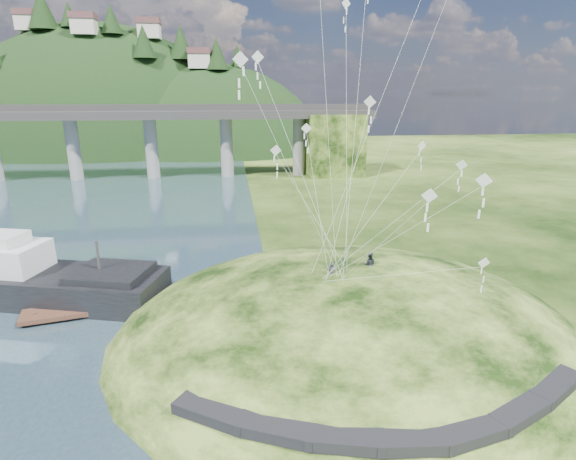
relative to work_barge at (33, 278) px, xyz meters
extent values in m
plane|color=black|center=(17.48, -11.18, -1.90)|extent=(320.00, 320.00, 0.00)
ellipsoid|color=black|center=(25.48, -9.18, -3.40)|extent=(36.00, 32.00, 13.00)
cube|color=black|center=(15.98, -19.18, 0.12)|extent=(4.32, 3.62, 0.71)
cube|color=black|center=(18.98, -20.83, 0.18)|extent=(4.10, 2.97, 0.61)
cube|color=black|center=(21.98, -21.83, 0.18)|extent=(3.85, 2.37, 0.62)
cube|color=black|center=(24.98, -22.28, 0.13)|extent=(3.62, 1.83, 0.66)
cube|color=black|center=(27.98, -22.08, 0.14)|extent=(3.82, 2.27, 0.68)
cube|color=black|center=(30.98, -21.13, 0.24)|extent=(4.11, 2.97, 0.71)
cube|color=black|center=(33.98, -19.58, 0.26)|extent=(4.26, 3.43, 0.66)
cylinder|color=gray|center=(-14.52, 58.82, 4.60)|extent=(2.60, 2.60, 13.00)
cylinder|color=gray|center=(0.98, 58.82, 4.60)|extent=(2.60, 2.60, 13.00)
cylinder|color=gray|center=(16.48, 58.82, 4.60)|extent=(2.60, 2.60, 13.00)
cylinder|color=gray|center=(31.98, 58.82, 4.60)|extent=(2.60, 2.60, 13.00)
cube|color=black|center=(39.48, 58.82, 4.60)|extent=(12.00, 11.00, 13.00)
ellipsoid|color=black|center=(-22.52, 114.82, -7.90)|extent=(96.00, 68.00, 88.00)
ellipsoid|color=black|center=(12.48, 106.82, -11.90)|extent=(76.00, 56.00, 72.00)
cone|color=black|center=(-32.39, 103.45, 37.33)|extent=(8.01, 8.01, 10.54)
cone|color=black|center=(-25.38, 102.89, 35.98)|extent=(4.97, 4.97, 6.54)
cone|color=black|center=(-13.92, 100.86, 34.77)|extent=(5.83, 5.83, 7.67)
cone|color=black|center=(-4.96, 95.91, 28.68)|extent=(6.47, 6.47, 8.51)
cone|color=black|center=(4.26, 102.81, 29.33)|extent=(7.13, 7.13, 9.38)
cone|color=black|center=(14.37, 97.86, 25.97)|extent=(6.56, 6.56, 8.63)
cone|color=black|center=(20.26, 103.45, 25.78)|extent=(4.88, 4.88, 6.42)
cube|color=beige|center=(-37.52, 106.82, 34.09)|extent=(6.00, 5.00, 4.00)
cube|color=brown|center=(-37.52, 106.82, 36.79)|extent=(6.40, 5.40, 1.60)
cube|color=beige|center=(-20.52, 98.82, 32.38)|extent=(6.00, 5.00, 4.00)
cube|color=brown|center=(-20.52, 98.82, 35.08)|extent=(6.40, 5.40, 1.60)
cube|color=beige|center=(-4.52, 104.82, 32.28)|extent=(6.00, 5.00, 4.00)
cube|color=brown|center=(-4.52, 104.82, 34.98)|extent=(6.40, 5.40, 1.60)
cube|color=beige|center=(9.48, 98.82, 23.98)|extent=(6.00, 5.00, 4.00)
cube|color=brown|center=(9.48, 98.82, 26.68)|extent=(6.40, 5.40, 1.60)
cube|color=black|center=(0.37, -0.10, -0.62)|extent=(22.50, 11.56, 2.57)
cube|color=silver|center=(-2.48, 0.69, 1.65)|extent=(7.82, 6.05, 2.76)
cube|color=black|center=(7.02, -1.97, 0.96)|extent=(7.03, 6.35, 0.59)
cylinder|color=#2D2B2B|center=(6.07, -1.70, 2.24)|extent=(0.24, 0.24, 2.96)
cube|color=#3E2319|center=(7.85, -2.99, -1.42)|extent=(15.09, 5.51, 0.37)
cylinder|color=#3E2319|center=(1.60, -4.37, -1.69)|extent=(0.32, 0.32, 1.07)
cylinder|color=#3E2319|center=(4.73, -3.68, -1.69)|extent=(0.32, 0.32, 1.07)
cylinder|color=#3E2319|center=(7.85, -2.99, -1.69)|extent=(0.32, 0.32, 1.07)
cylinder|color=#3E2319|center=(10.98, -2.30, -1.69)|extent=(0.32, 0.32, 1.07)
cylinder|color=#3E2319|center=(14.10, -1.61, -1.69)|extent=(0.32, 0.32, 1.07)
imported|color=#292E37|center=(24.03, -9.35, 3.87)|extent=(0.67, 0.54, 1.58)
imported|color=#292E37|center=(27.24, -8.01, 3.99)|extent=(1.10, 0.98, 1.88)
cube|color=silver|center=(27.37, -16.72, 10.20)|extent=(0.81, 0.28, 0.82)
cube|color=silver|center=(27.37, -16.72, 9.61)|extent=(0.11, 0.03, 0.48)
cube|color=silver|center=(27.37, -16.72, 9.03)|extent=(0.11, 0.03, 0.48)
cube|color=silver|center=(27.37, -16.72, 8.44)|extent=(0.11, 0.03, 0.48)
cube|color=silver|center=(32.43, -10.27, 10.72)|extent=(0.75, 0.28, 0.74)
cube|color=silver|center=(32.43, -10.27, 10.18)|extent=(0.10, 0.03, 0.44)
cube|color=silver|center=(32.43, -10.27, 9.64)|extent=(0.10, 0.03, 0.44)
cube|color=silver|center=(32.43, -10.27, 9.09)|extent=(0.10, 0.03, 0.44)
cube|color=silver|center=(20.69, -4.06, 11.12)|extent=(0.87, 0.27, 0.87)
cube|color=silver|center=(20.69, -4.06, 10.49)|extent=(0.11, 0.08, 0.51)
cube|color=silver|center=(20.69, -4.06, 9.86)|extent=(0.11, 0.08, 0.51)
cube|color=silver|center=(20.69, -4.06, 9.23)|extent=(0.11, 0.08, 0.51)
cube|color=silver|center=(17.88, -16.10, 16.75)|extent=(0.74, 0.24, 0.72)
cube|color=silver|center=(17.88, -16.10, 16.23)|extent=(0.10, 0.03, 0.43)
cube|color=silver|center=(17.88, -16.10, 15.70)|extent=(0.10, 0.03, 0.43)
cube|color=silver|center=(17.88, -16.10, 15.18)|extent=(0.10, 0.03, 0.43)
cube|color=silver|center=(23.15, -3.33, 12.68)|extent=(0.80, 0.21, 0.80)
cube|color=silver|center=(23.15, -3.33, 12.11)|extent=(0.10, 0.02, 0.47)
cube|color=silver|center=(23.15, -3.33, 11.54)|extent=(0.10, 0.02, 0.47)
cube|color=silver|center=(23.15, -3.33, 10.96)|extent=(0.10, 0.02, 0.47)
cube|color=silver|center=(19.40, -4.74, 17.69)|extent=(0.88, 0.23, 0.87)
cube|color=silver|center=(19.40, -4.74, 17.07)|extent=(0.12, 0.04, 0.51)
cube|color=silver|center=(19.40, -4.74, 16.45)|extent=(0.12, 0.04, 0.51)
cube|color=silver|center=(19.40, -4.74, 15.82)|extent=(0.12, 0.04, 0.51)
cube|color=silver|center=(26.88, -5.21, 21.38)|extent=(0.09, 0.07, 0.41)
cube|color=silver|center=(30.40, -16.48, 10.89)|extent=(0.72, 0.51, 0.83)
cube|color=silver|center=(30.40, -16.48, 10.29)|extent=(0.11, 0.05, 0.49)
cube|color=silver|center=(30.40, -16.48, 9.69)|extent=(0.11, 0.05, 0.49)
cube|color=silver|center=(30.40, -16.48, 9.09)|extent=(0.11, 0.05, 0.49)
cube|color=silver|center=(25.29, -6.00, 20.99)|extent=(0.67, 0.34, 0.72)
cube|color=silver|center=(25.29, -6.00, 20.48)|extent=(0.09, 0.07, 0.42)
cube|color=silver|center=(25.29, -6.00, 19.96)|extent=(0.09, 0.07, 0.42)
cube|color=silver|center=(25.29, -6.00, 19.45)|extent=(0.09, 0.07, 0.42)
cube|color=silver|center=(32.73, -13.81, 5.13)|extent=(0.81, 0.27, 0.79)
cube|color=silver|center=(32.73, -13.81, 4.55)|extent=(0.11, 0.05, 0.47)
cube|color=silver|center=(32.73, -13.81, 3.98)|extent=(0.11, 0.05, 0.47)
cube|color=silver|center=(32.73, -13.81, 3.40)|extent=(0.11, 0.05, 0.47)
cube|color=silver|center=(26.78, -7.58, 14.70)|extent=(0.80, 0.34, 0.83)
cube|color=silver|center=(26.78, -7.58, 14.11)|extent=(0.11, 0.03, 0.49)
cube|color=silver|center=(26.78, -7.58, 13.51)|extent=(0.11, 0.03, 0.49)
cube|color=silver|center=(26.78, -7.58, 12.91)|extent=(0.11, 0.03, 0.49)
cube|color=silver|center=(32.41, -3.76, 11.26)|extent=(0.78, 0.30, 0.80)
cube|color=silver|center=(32.41, -3.76, 10.68)|extent=(0.10, 0.07, 0.47)
cube|color=silver|center=(32.41, -3.76, 10.11)|extent=(0.10, 0.07, 0.47)
cube|color=silver|center=(32.41, -3.76, 9.54)|extent=(0.10, 0.07, 0.47)
camera|label=1|loc=(17.28, -38.23, 15.24)|focal=28.00mm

